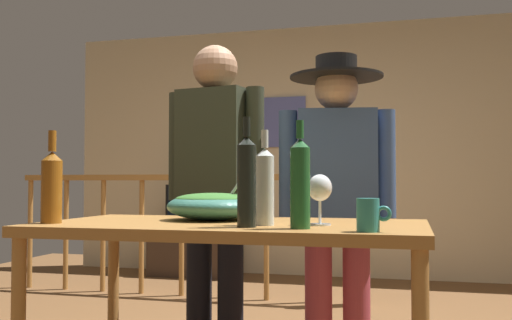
{
  "coord_description": "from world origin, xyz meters",
  "views": [
    {
      "loc": [
        0.76,
        -2.99,
        0.96
      ],
      "look_at": [
        0.12,
        -0.55,
        1.06
      ],
      "focal_mm": 40.72,
      "sensor_mm": 36.0,
      "label": 1
    }
  ],
  "objects_px": {
    "tv_console": "(195,253)",
    "flat_screen_tv": "(194,203)",
    "wine_bottle_green": "(300,182)",
    "person_standing_left": "(215,179)",
    "salad_bowl": "(214,205)",
    "framed_picture": "(283,122)",
    "wine_bottle_clear": "(265,185)",
    "stair_railing": "(228,220)",
    "wine_bottle_amber": "(52,185)",
    "mug_teal": "(369,215)",
    "wine_bottle_dark": "(247,180)",
    "person_standing_right": "(337,189)",
    "serving_table": "(232,244)",
    "wine_glass": "(320,190)"
  },
  "relations": [
    {
      "from": "tv_console",
      "to": "flat_screen_tv",
      "type": "bearing_deg",
      "value": -90.0
    },
    {
      "from": "wine_bottle_green",
      "to": "person_standing_left",
      "type": "distance_m",
      "value": 1.11
    },
    {
      "from": "flat_screen_tv",
      "to": "salad_bowl",
      "type": "xyz_separation_m",
      "value": [
        1.39,
        -3.4,
        0.13
      ]
    },
    {
      "from": "framed_picture",
      "to": "wine_bottle_clear",
      "type": "relative_size",
      "value": 1.56
    },
    {
      "from": "stair_railing",
      "to": "wine_bottle_amber",
      "type": "bearing_deg",
      "value": -86.16
    },
    {
      "from": "wine_bottle_clear",
      "to": "mug_teal",
      "type": "distance_m",
      "value": 0.42
    },
    {
      "from": "salad_bowl",
      "to": "wine_bottle_dark",
      "type": "bearing_deg",
      "value": -54.85
    },
    {
      "from": "stair_railing",
      "to": "wine_bottle_dark",
      "type": "distance_m",
      "value": 2.92
    },
    {
      "from": "tv_console",
      "to": "flat_screen_tv",
      "type": "height_order",
      "value": "flat_screen_tv"
    },
    {
      "from": "salad_bowl",
      "to": "wine_bottle_clear",
      "type": "xyz_separation_m",
      "value": [
        0.27,
        -0.22,
        0.08
      ]
    },
    {
      "from": "wine_bottle_clear",
      "to": "stair_railing",
      "type": "bearing_deg",
      "value": 110.18
    },
    {
      "from": "wine_bottle_amber",
      "to": "wine_bottle_green",
      "type": "distance_m",
      "value": 0.93
    },
    {
      "from": "salad_bowl",
      "to": "wine_bottle_green",
      "type": "distance_m",
      "value": 0.54
    },
    {
      "from": "stair_railing",
      "to": "tv_console",
      "type": "xyz_separation_m",
      "value": [
        -0.68,
        1.01,
        -0.41
      ]
    },
    {
      "from": "wine_bottle_dark",
      "to": "wine_bottle_clear",
      "type": "height_order",
      "value": "wine_bottle_dark"
    },
    {
      "from": "wine_bottle_green",
      "to": "tv_console",
      "type": "bearing_deg",
      "value": 115.53
    },
    {
      "from": "stair_railing",
      "to": "person_standing_right",
      "type": "bearing_deg",
      "value": -58.44
    },
    {
      "from": "stair_railing",
      "to": "person_standing_left",
      "type": "bearing_deg",
      "value": -74.5
    },
    {
      "from": "mug_teal",
      "to": "flat_screen_tv",
      "type": "bearing_deg",
      "value": 118.04
    },
    {
      "from": "salad_bowl",
      "to": "wine_bottle_amber",
      "type": "height_order",
      "value": "wine_bottle_amber"
    },
    {
      "from": "stair_railing",
      "to": "serving_table",
      "type": "bearing_deg",
      "value": -72.14
    },
    {
      "from": "serving_table",
      "to": "wine_bottle_amber",
      "type": "distance_m",
      "value": 0.7
    },
    {
      "from": "tv_console",
      "to": "wine_bottle_green",
      "type": "bearing_deg",
      "value": -64.47
    },
    {
      "from": "flat_screen_tv",
      "to": "person_standing_right",
      "type": "xyz_separation_m",
      "value": [
        1.81,
        -2.82,
        0.19
      ]
    },
    {
      "from": "wine_bottle_amber",
      "to": "mug_teal",
      "type": "height_order",
      "value": "wine_bottle_amber"
    },
    {
      "from": "stair_railing",
      "to": "wine_bottle_green",
      "type": "distance_m",
      "value": 2.99
    },
    {
      "from": "wine_bottle_amber",
      "to": "stair_railing",
      "type": "bearing_deg",
      "value": 93.84
    },
    {
      "from": "framed_picture",
      "to": "tv_console",
      "type": "distance_m",
      "value": 1.64
    },
    {
      "from": "flat_screen_tv",
      "to": "wine_bottle_dark",
      "type": "distance_m",
      "value": 4.07
    },
    {
      "from": "stair_railing",
      "to": "salad_bowl",
      "type": "relative_size",
      "value": 8.32
    },
    {
      "from": "tv_console",
      "to": "wine_bottle_clear",
      "type": "xyz_separation_m",
      "value": [
        1.65,
        -3.65,
        0.72
      ]
    },
    {
      "from": "wine_bottle_clear",
      "to": "person_standing_left",
      "type": "distance_m",
      "value": 0.93
    },
    {
      "from": "framed_picture",
      "to": "mug_teal",
      "type": "height_order",
      "value": "framed_picture"
    },
    {
      "from": "mug_teal",
      "to": "salad_bowl",
      "type": "bearing_deg",
      "value": 147.83
    },
    {
      "from": "stair_railing",
      "to": "wine_bottle_amber",
      "type": "distance_m",
      "value": 2.77
    },
    {
      "from": "salad_bowl",
      "to": "flat_screen_tv",
      "type": "bearing_deg",
      "value": 112.19
    },
    {
      "from": "stair_railing",
      "to": "flat_screen_tv",
      "type": "distance_m",
      "value": 1.2
    },
    {
      "from": "framed_picture",
      "to": "wine_bottle_green",
      "type": "bearing_deg",
      "value": -77.07
    },
    {
      "from": "tv_console",
      "to": "wine_bottle_amber",
      "type": "height_order",
      "value": "wine_bottle_amber"
    },
    {
      "from": "stair_railing",
      "to": "wine_bottle_clear",
      "type": "bearing_deg",
      "value": -69.82
    },
    {
      "from": "wine_bottle_dark",
      "to": "person_standing_left",
      "type": "distance_m",
      "value": 1.0
    },
    {
      "from": "tv_console",
      "to": "person_standing_right",
      "type": "height_order",
      "value": "person_standing_right"
    },
    {
      "from": "wine_glass",
      "to": "wine_bottle_dark",
      "type": "bearing_deg",
      "value": -147.03
    },
    {
      "from": "flat_screen_tv",
      "to": "person_standing_right",
      "type": "bearing_deg",
      "value": -57.28
    },
    {
      "from": "wine_bottle_green",
      "to": "person_standing_left",
      "type": "height_order",
      "value": "person_standing_left"
    },
    {
      "from": "wine_bottle_amber",
      "to": "wine_bottle_green",
      "type": "height_order",
      "value": "wine_bottle_green"
    },
    {
      "from": "mug_teal",
      "to": "person_standing_right",
      "type": "height_order",
      "value": "person_standing_right"
    },
    {
      "from": "tv_console",
      "to": "salad_bowl",
      "type": "xyz_separation_m",
      "value": [
        1.39,
        -3.43,
        0.64
      ]
    },
    {
      "from": "stair_railing",
      "to": "tv_console",
      "type": "distance_m",
      "value": 1.29
    },
    {
      "from": "wine_bottle_amber",
      "to": "wine_bottle_clear",
      "type": "distance_m",
      "value": 0.79
    }
  ]
}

